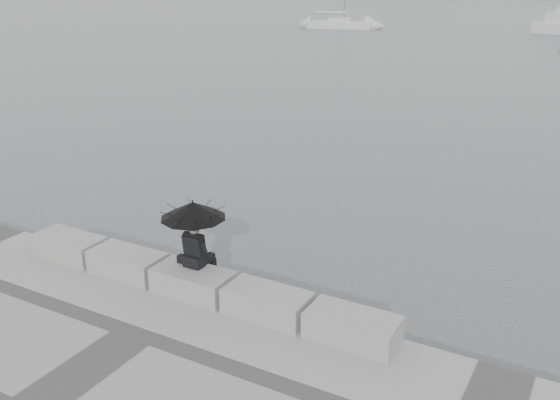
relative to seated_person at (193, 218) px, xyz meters
The scene contains 9 objects.
ground 2.05m from the seated_person, 72.79° to the left, with size 360.00×360.00×0.00m, color #4A4C4F.
stone_block_far_left 3.57m from the seated_person, behind, with size 1.60×0.80×0.50m, color gray.
stone_block_left 2.08m from the seated_person, behind, with size 1.60×0.80×0.50m, color gray.
stone_block_centre 1.30m from the seated_person, 69.10° to the right, with size 1.60×0.80×0.50m, color gray.
stone_block_right 2.20m from the seated_person, ahead, with size 1.60×0.80×0.50m, color gray.
stone_block_far_right 3.71m from the seated_person, ahead, with size 1.60×0.80×0.50m, color gray.
seated_person is the anchor object (origin of this frame).
bag 0.99m from the seated_person, behind, with size 0.25×0.14×0.16m, color black.
sailboat_left 63.82m from the seated_person, 111.53° to the left, with size 7.63×4.10×12.90m.
Camera 1 is at (6.85, -9.16, 6.56)m, focal length 40.00 mm.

